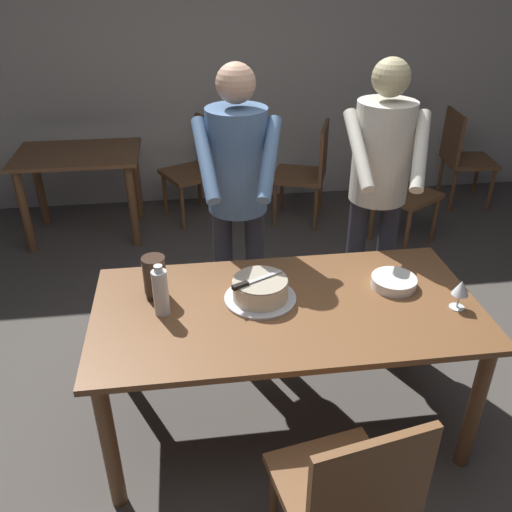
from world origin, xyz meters
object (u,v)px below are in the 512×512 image
Objects in this scene: main_dining_table at (286,323)px; chair_near_side at (348,494)px; wine_glass_near at (461,289)px; background_table at (80,171)px; plate_stack at (394,282)px; water_bottle at (161,292)px; background_chair_3 at (197,165)px; person_cutting_cake at (238,188)px; background_chair_0 at (463,155)px; cake_knife at (247,283)px; background_chair_1 at (308,170)px; hurricane_lamp at (155,277)px; background_chair_2 at (400,185)px; cake_on_platter at (260,290)px; person_standing_beside at (379,179)px.

main_dining_table is 1.99× the size of chair_near_side.
wine_glass_near is 0.14× the size of background_table.
water_bottle reaches higher than plate_stack.
background_chair_3 is at bearing 111.74° from wine_glass_near.
main_dining_table is 12.41× the size of wine_glass_near.
person_cutting_cake is (-0.70, 0.56, 0.30)m from plate_stack.
background_chair_0 is (1.63, 2.49, -0.28)m from plate_stack.
chair_near_side is 4.00m from background_chair_0.
person_cutting_cake is 1.91× the size of chair_near_side.
background_chair_1 reaches higher than cake_knife.
person_cutting_cake is at bearing -140.42° from background_chair_0.
hurricane_lamp is 2.65m from background_chair_2.
hurricane_lamp is at bearing 101.77° from water_bottle.
background_chair_1 reaches higher than cake_on_platter.
background_chair_1 is at bearing -172.90° from background_chair_0.
wine_glass_near is 2.99m from background_chair_3.
background_chair_1 is 1.00× the size of background_chair_3.
hurricane_lamp is 0.70m from person_cutting_cake.
chair_near_side is at bearing -66.70° from background_table.
water_bottle is 2.66m from background_chair_3.
wine_glass_near is at bearing -104.83° from background_chair_2.
plate_stack is at bearing -51.12° from background_table.
background_chair_2 is 1.78m from background_chair_3.
background_chair_2 is (1.50, 1.92, -0.37)m from cake_knife.
background_chair_1 is (0.80, 1.74, -0.58)m from person_cutting_cake.
wine_glass_near is 0.16× the size of background_chair_1.
hurricane_lamp reaches higher than cake_on_platter.
main_dining_table is 1.99× the size of background_chair_2.
water_bottle is at bearing -177.12° from cake_knife.
background_chair_0 is 1.00× the size of background_chair_3.
cake_knife is 0.28× the size of chair_near_side.
water_bottle is 0.28× the size of background_chair_0.
background_chair_1 and background_chair_2 have the same top height.
chair_near_side and background_chair_1 have the same top height.
cake_knife is at bearing -109.16° from background_chair_1.
main_dining_table is 0.61m from water_bottle.
hurricane_lamp is 0.12× the size of person_standing_beside.
chair_near_side is 1.00× the size of background_chair_3.
cake_knife is 0.39m from water_bottle.
hurricane_lamp is 2.52m from background_chair_3.
background_chair_0 is at bearing 36.48° from background_chair_2.
water_bottle is at bearing -95.32° from background_chair_3.
plate_stack is 1.05× the size of hurricane_lamp.
plate_stack is 0.95m from person_cutting_cake.
person_cutting_cake is (0.44, 0.50, 0.22)m from hurricane_lamp.
water_bottle is (-0.39, -0.02, -0.00)m from cake_knife.
background_chair_1 is (0.76, 2.33, -0.31)m from cake_on_platter.
wine_glass_near is 1.40m from hurricane_lamp.
person_standing_beside reaches higher than cake_on_platter.
background_chair_3 is at bearing 96.64° from chair_near_side.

